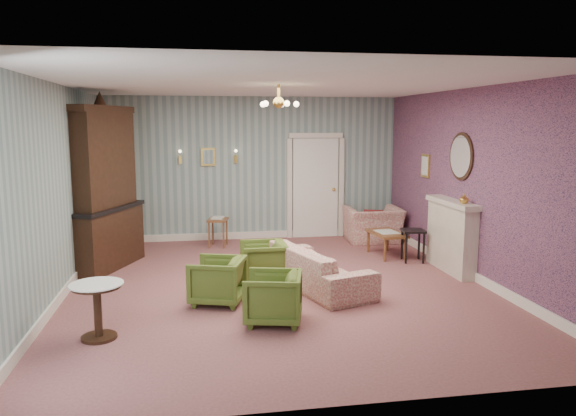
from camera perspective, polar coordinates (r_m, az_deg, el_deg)
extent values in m
plane|color=#8B5251|center=(8.16, -0.92, -8.12)|extent=(7.00, 7.00, 0.00)
plane|color=white|center=(7.83, -0.97, 12.65)|extent=(7.00, 7.00, 0.00)
plane|color=slate|center=(11.32, -3.65, 4.08)|extent=(6.00, 0.00, 6.00)
plane|color=slate|center=(4.48, 5.88, -3.11)|extent=(6.00, 0.00, 6.00)
plane|color=slate|center=(7.98, -22.76, 1.47)|extent=(0.00, 7.00, 7.00)
plane|color=slate|center=(8.83, 18.70, 2.32)|extent=(0.00, 7.00, 7.00)
plane|color=#B15870|center=(8.82, 18.61, 2.32)|extent=(0.00, 7.00, 7.00)
imported|color=#4F6523|center=(6.66, -1.57, -8.99)|extent=(0.75, 0.78, 0.68)
imported|color=#4F6523|center=(7.41, -7.31, -7.21)|extent=(0.78, 0.81, 0.68)
imported|color=#4F6523|center=(8.33, -2.55, -5.36)|extent=(0.62, 0.66, 0.68)
imported|color=#9D3F42|center=(8.05, 3.02, -5.43)|extent=(1.19, 2.12, 0.79)
imported|color=#9D3F42|center=(11.22, 8.78, -1.11)|extent=(1.09, 0.73, 0.93)
imported|color=gold|center=(8.78, 17.71, 0.91)|extent=(0.15, 0.15, 0.15)
cube|color=maroon|center=(11.06, 8.79, -1.19)|extent=(0.41, 0.28, 0.39)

